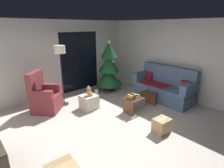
% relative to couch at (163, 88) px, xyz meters
% --- Properties ---
extents(ground_plane, '(7.00, 7.00, 0.00)m').
position_rel_couch_xyz_m(ground_plane, '(-2.32, -0.35, -0.40)').
color(ground_plane, '#BCB2A8').
extents(wall_back, '(5.72, 0.12, 2.50)m').
position_rel_couch_xyz_m(wall_back, '(-2.32, 2.71, 0.85)').
color(wall_back, silver).
rests_on(wall_back, ground).
extents(wall_right, '(0.12, 6.00, 2.50)m').
position_rel_couch_xyz_m(wall_right, '(0.54, -0.35, 0.85)').
color(wall_right, silver).
rests_on(wall_right, ground).
extents(patio_door_frame, '(1.60, 0.02, 2.20)m').
position_rel_couch_xyz_m(patio_door_frame, '(-1.47, 2.64, 0.70)').
color(patio_door_frame, silver).
rests_on(patio_door_frame, ground).
extents(patio_door_glass, '(1.50, 0.02, 2.10)m').
position_rel_couch_xyz_m(patio_door_glass, '(-1.47, 2.62, 0.65)').
color(patio_door_glass, black).
rests_on(patio_door_glass, ground).
extents(couch, '(0.81, 1.95, 1.08)m').
position_rel_couch_xyz_m(couch, '(0.00, 0.00, 0.00)').
color(couch, slate).
rests_on(couch, ground).
extents(coffee_table, '(1.10, 0.40, 0.42)m').
position_rel_couch_xyz_m(coffee_table, '(-1.12, 0.02, -0.12)').
color(coffee_table, brown).
rests_on(coffee_table, ground).
extents(remote_white, '(0.10, 0.16, 0.02)m').
position_rel_couch_xyz_m(remote_white, '(-1.17, 0.10, 0.03)').
color(remote_white, silver).
rests_on(remote_white, coffee_table).
extents(remote_graphite, '(0.14, 0.15, 0.02)m').
position_rel_couch_xyz_m(remote_graphite, '(-1.03, 0.02, 0.03)').
color(remote_graphite, '#333338').
rests_on(remote_graphite, coffee_table).
extents(book_stack, '(0.26, 0.21, 0.12)m').
position_rel_couch_xyz_m(book_stack, '(-1.46, 0.05, 0.07)').
color(book_stack, '#6B3D7A').
rests_on(book_stack, coffee_table).
extents(cell_phone, '(0.09, 0.15, 0.01)m').
position_rel_couch_xyz_m(cell_phone, '(-1.46, 0.04, 0.14)').
color(cell_phone, black).
rests_on(cell_phone, book_stack).
extents(christmas_tree, '(0.96, 0.96, 1.84)m').
position_rel_couch_xyz_m(christmas_tree, '(-0.75, 1.83, 0.42)').
color(christmas_tree, '#4C1E19').
rests_on(christmas_tree, ground).
extents(armchair, '(0.97, 0.97, 1.13)m').
position_rel_couch_xyz_m(armchair, '(-3.21, 1.73, 0.00)').
color(armchair, maroon).
rests_on(armchair, ground).
extents(floor_lamp, '(0.32, 0.32, 1.78)m').
position_rel_couch_xyz_m(floor_lamp, '(-2.63, 1.77, 1.11)').
color(floor_lamp, '#2D2D30').
rests_on(floor_lamp, ground).
extents(ottoman, '(0.44, 0.44, 0.40)m').
position_rel_couch_xyz_m(ottoman, '(-2.21, 1.03, -0.20)').
color(ottoman, beige).
rests_on(ottoman, ground).
extents(teddy_bear_honey, '(0.22, 0.21, 0.29)m').
position_rel_couch_xyz_m(teddy_bear_honey, '(-2.20, 1.03, 0.12)').
color(teddy_bear_honey, tan).
rests_on(teddy_bear_honey, ottoman).
extents(teddy_bear_cream_by_tree, '(0.21, 0.21, 0.29)m').
position_rel_couch_xyz_m(teddy_bear_cream_by_tree, '(-1.53, 1.57, -0.28)').
color(teddy_bear_cream_by_tree, beige).
rests_on(teddy_bear_cream_by_tree, ground).
extents(cardboard_box_taped_mid_floor, '(0.39, 0.33, 0.33)m').
position_rel_couch_xyz_m(cardboard_box_taped_mid_floor, '(-1.69, -1.07, -0.23)').
color(cardboard_box_taped_mid_floor, tan).
rests_on(cardboard_box_taped_mid_floor, ground).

